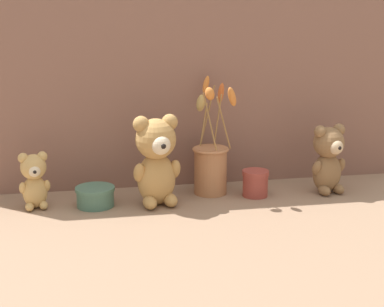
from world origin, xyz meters
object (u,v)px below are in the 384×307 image
(teddy_bear_small, at_px, (34,179))
(decorative_tin_tall, at_px, (95,196))
(teddy_bear_large, at_px, (156,159))
(teddy_bear_medium, at_px, (328,157))
(flower_vase, at_px, (211,163))
(decorative_tin_short, at_px, (255,183))

(teddy_bear_small, height_order, decorative_tin_tall, teddy_bear_small)
(teddy_bear_large, distance_m, teddy_bear_medium, 0.51)
(teddy_bear_large, relative_size, decorative_tin_tall, 2.34)
(teddy_bear_medium, height_order, decorative_tin_tall, teddy_bear_medium)
(teddy_bear_medium, bearing_deg, flower_vase, 170.90)
(teddy_bear_medium, bearing_deg, decorative_tin_tall, 179.94)
(teddy_bear_large, bearing_deg, flower_vase, 23.22)
(teddy_bear_large, distance_m, flower_vase, 0.19)
(teddy_bear_small, xyz_separation_m, decorative_tin_tall, (0.16, -0.01, -0.05))
(flower_vase, xyz_separation_m, decorative_tin_short, (0.12, -0.05, -0.05))
(teddy_bear_medium, distance_m, decorative_tin_short, 0.23)
(flower_vase, relative_size, decorative_tin_tall, 3.15)
(decorative_tin_tall, height_order, decorative_tin_short, decorative_tin_short)
(flower_vase, distance_m, decorative_tin_short, 0.14)
(teddy_bear_small, height_order, flower_vase, flower_vase)
(decorative_tin_tall, bearing_deg, teddy_bear_medium, -0.06)
(teddy_bear_large, xyz_separation_m, decorative_tin_tall, (-0.17, 0.02, -0.10))
(teddy_bear_medium, relative_size, flower_vase, 0.60)
(flower_vase, distance_m, decorative_tin_tall, 0.35)
(teddy_bear_large, relative_size, teddy_bear_medium, 1.24)
(decorative_tin_short, bearing_deg, teddy_bear_large, -175.41)
(teddy_bear_small, xyz_separation_m, decorative_tin_short, (0.62, -0.01, -0.04))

